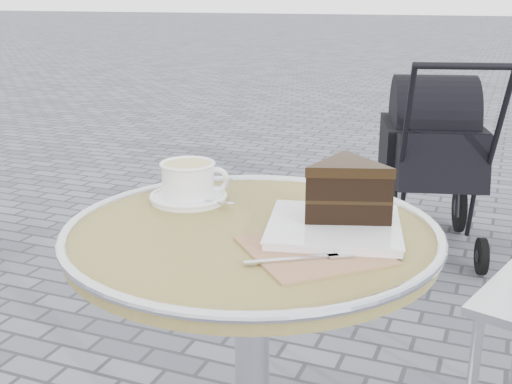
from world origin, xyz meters
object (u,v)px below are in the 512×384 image
at_px(cappuccino_set, 189,184).
at_px(cake_plate_set, 344,199).
at_px(cafe_table, 252,307).
at_px(baby_stroller, 432,161).

xyz_separation_m(cappuccino_set, cake_plate_set, (0.35, -0.05, 0.02)).
bearing_deg(cake_plate_set, cafe_table, -171.41).
bearing_deg(cappuccino_set, cake_plate_set, -30.50).
bearing_deg(cake_plate_set, baby_stroller, 77.99).
height_order(cappuccino_set, baby_stroller, baby_stroller).
xyz_separation_m(cafe_table, baby_stroller, (0.12, 1.94, -0.15)).
bearing_deg(baby_stroller, cappuccino_set, -114.85).
bearing_deg(baby_stroller, cake_plate_set, -103.97).
relative_size(cake_plate_set, baby_stroller, 0.42).
relative_size(cafe_table, cake_plate_set, 1.84).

